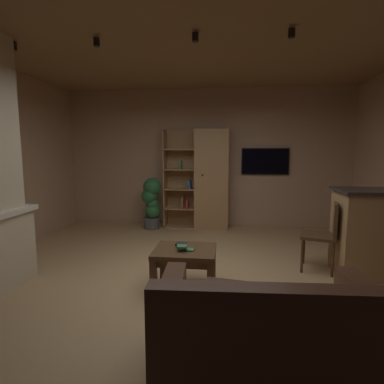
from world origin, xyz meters
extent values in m
cube|color=tan|center=(0.00, 0.00, -0.01)|extent=(5.87, 6.00, 0.02)
cube|color=tan|center=(0.00, 3.03, 1.42)|extent=(5.99, 0.06, 2.83)
cube|color=#8E6B47|center=(0.00, 0.00, 2.84)|extent=(5.87, 6.00, 0.02)
cube|color=white|center=(-0.54, 3.00, 1.13)|extent=(0.68, 0.01, 0.83)
cube|color=#A87F51|center=(0.13, 2.75, 1.00)|extent=(0.68, 0.38, 2.00)
cube|color=#A87F51|center=(-0.52, 2.93, 1.00)|extent=(0.62, 0.02, 2.00)
cube|color=#A87F51|center=(-0.82, 2.75, 1.00)|extent=(0.02, 0.38, 2.00)
sphere|color=black|center=(-0.04, 2.54, 1.10)|extent=(0.04, 0.04, 0.04)
cube|color=#A87F51|center=(-0.52, 2.75, 0.01)|extent=(0.62, 0.38, 0.02)
cube|color=#A87F51|center=(-0.52, 2.75, 0.40)|extent=(0.62, 0.38, 0.02)
cube|color=#A87F51|center=(-0.52, 2.75, 0.80)|extent=(0.62, 0.38, 0.02)
cube|color=#A87F51|center=(-0.52, 2.75, 1.20)|extent=(0.62, 0.38, 0.02)
cube|color=#A87F51|center=(-0.52, 2.75, 1.60)|extent=(0.62, 0.38, 0.02)
cube|color=#2D4C8C|center=(-0.31, 2.69, 0.90)|extent=(0.05, 0.23, 0.18)
cube|color=#387247|center=(-0.49, 2.69, 1.29)|extent=(0.03, 0.23, 0.17)
cube|color=brown|center=(-0.45, 2.69, 0.53)|extent=(0.04, 0.23, 0.24)
cube|color=#B22D2D|center=(-0.35, 2.69, 0.50)|extent=(0.03, 0.23, 0.17)
sphere|color=beige|center=(-0.46, 2.75, 0.45)|extent=(0.10, 0.10, 0.10)
cube|color=#4C2D1E|center=(0.72, -1.46, 0.21)|extent=(1.50, 0.92, 0.42)
cube|color=#4C2D1E|center=(0.74, -1.82, 0.63)|extent=(1.47, 0.21, 0.42)
cube|color=#4C2D1E|center=(1.38, -1.43, 0.34)|extent=(0.19, 0.86, 0.67)
cube|color=#4C2D1E|center=(0.07, -1.49, 0.34)|extent=(0.19, 0.86, 0.67)
cube|color=#AD3D2D|center=(0.54, -1.66, 0.52)|extent=(0.37, 0.15, 0.31)
cube|color=tan|center=(1.07, -1.55, 0.53)|extent=(0.46, 0.22, 0.34)
cube|color=brown|center=(0.52, -1.60, 0.55)|extent=(0.45, 0.23, 0.41)
cube|color=tan|center=(0.82, -1.61, 0.52)|extent=(0.38, 0.23, 0.37)
cube|color=#AD3D2D|center=(0.96, -1.48, 0.50)|extent=(0.48, 0.19, 0.33)
cube|color=#4C331E|center=(-0.02, -0.10, 0.44)|extent=(0.69, 0.59, 0.05)
cube|color=#4C331E|center=(-0.02, -0.10, 0.38)|extent=(0.62, 0.53, 0.08)
cube|color=#4C331E|center=(-0.33, -0.36, 0.21)|extent=(0.07, 0.07, 0.42)
cube|color=#4C331E|center=(0.28, -0.36, 0.21)|extent=(0.07, 0.07, 0.42)
cube|color=#4C331E|center=(-0.33, 0.15, 0.21)|extent=(0.07, 0.07, 0.42)
cube|color=#4C331E|center=(0.28, 0.15, 0.21)|extent=(0.07, 0.07, 0.42)
cube|color=#387247|center=(0.02, -0.16, 0.48)|extent=(0.14, 0.10, 0.02)
cube|color=black|center=(-0.08, -0.02, 0.50)|extent=(0.13, 0.11, 0.02)
cube|color=#387247|center=(-0.05, -0.18, 0.52)|extent=(0.12, 0.12, 0.02)
cube|color=#4C331E|center=(1.64, 0.65, 0.46)|extent=(0.52, 0.52, 0.04)
cube|color=#4C331E|center=(1.82, 0.60, 0.70)|extent=(0.15, 0.39, 0.44)
cylinder|color=#4C331E|center=(1.52, 0.87, 0.23)|extent=(0.04, 0.04, 0.46)
cylinder|color=#4C331E|center=(1.42, 0.53, 0.23)|extent=(0.04, 0.04, 0.46)
cylinder|color=#4C331E|center=(1.86, 0.77, 0.23)|extent=(0.04, 0.04, 0.46)
cylinder|color=#4C331E|center=(1.76, 0.43, 0.23)|extent=(0.04, 0.04, 0.46)
cylinder|color=#4C4C51|center=(-1.08, 2.54, 0.12)|extent=(0.30, 0.30, 0.23)
sphere|color=#235B2D|center=(-1.05, 2.55, 0.36)|extent=(0.31, 0.31, 0.31)
sphere|color=#235B2D|center=(-1.05, 2.55, 0.51)|extent=(0.26, 0.26, 0.26)
sphere|color=#235B2D|center=(-1.11, 2.53, 0.67)|extent=(0.30, 0.30, 0.30)
sphere|color=#235B2D|center=(-1.05, 2.56, 0.86)|extent=(0.36, 0.36, 0.36)
cube|color=black|center=(1.21, 2.97, 1.36)|extent=(0.95, 0.05, 0.53)
cube|color=black|center=(1.21, 2.94, 1.36)|extent=(0.91, 0.01, 0.49)
cylinder|color=black|center=(-2.03, 0.04, 2.76)|extent=(0.07, 0.07, 0.09)
cylinder|color=black|center=(-1.03, 0.04, 2.76)|extent=(0.07, 0.07, 0.09)
cylinder|color=black|center=(0.08, 0.01, 2.76)|extent=(0.07, 0.07, 0.09)
cylinder|color=black|center=(1.08, 0.01, 2.76)|extent=(0.07, 0.07, 0.09)
camera|label=1|loc=(0.43, -3.39, 1.55)|focal=28.52mm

